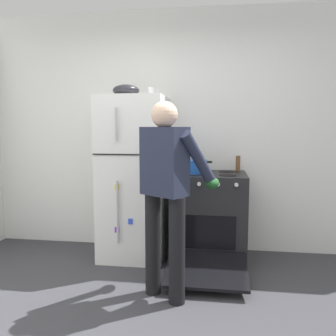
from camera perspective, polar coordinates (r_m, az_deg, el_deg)
kitchen_wall_back at (r=4.03m, az=1.05°, el=5.97°), size 6.00×0.10×2.70m
refrigerator at (r=3.76m, az=-5.53°, el=-1.59°), size 0.68×0.72×1.72m
stove_range at (r=3.72m, az=6.71°, el=-8.10°), size 0.76×1.22×0.93m
person_cook at (r=2.79m, az=-0.09°, el=-2.44°), size 0.66×0.69×1.60m
red_pot at (r=3.59m, az=4.26°, el=0.25°), size 0.37×0.27×0.14m
coffee_mug at (r=3.75m, az=-2.72°, el=12.31°), size 0.11×0.08×0.10m
pepper_mill at (r=3.84m, az=11.39°, el=0.73°), size 0.05×0.05×0.16m
mixing_bowl at (r=3.76m, az=-6.89°, el=12.48°), size 0.28×0.28×0.12m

